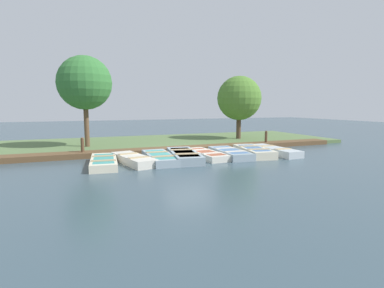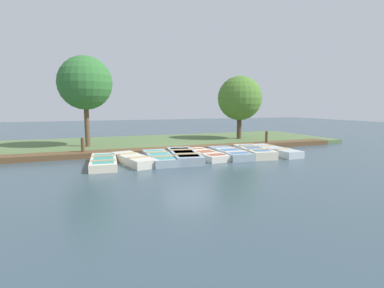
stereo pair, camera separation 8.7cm
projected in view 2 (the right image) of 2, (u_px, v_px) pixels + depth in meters
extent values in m
plane|color=#384C56|center=(188.00, 155.00, 15.98)|extent=(80.00, 80.00, 0.00)
cube|color=#567042|center=(163.00, 142.00, 20.59)|extent=(8.00, 24.00, 0.22)
cube|color=brown|center=(180.00, 149.00, 17.12)|extent=(1.12, 20.79, 0.27)
cube|color=beige|center=(104.00, 162.00, 13.14)|extent=(3.28, 1.38, 0.33)
cube|color=teal|center=(103.00, 159.00, 13.12)|extent=(2.68, 1.09, 0.03)
cube|color=tan|center=(103.00, 160.00, 12.54)|extent=(0.41, 1.03, 0.03)
cube|color=tan|center=(104.00, 156.00, 13.69)|extent=(0.41, 1.03, 0.03)
cube|color=beige|center=(133.00, 159.00, 13.64)|extent=(3.32, 1.66, 0.36)
cube|color=teal|center=(133.00, 156.00, 13.62)|extent=(2.72, 1.33, 0.03)
cube|color=tan|center=(139.00, 157.00, 13.12)|extent=(0.51, 0.95, 0.03)
cube|color=tan|center=(128.00, 154.00, 14.12)|extent=(0.51, 0.95, 0.03)
cube|color=#8C9EA8|center=(160.00, 158.00, 14.19)|extent=(3.49, 1.29, 0.33)
cube|color=teal|center=(160.00, 154.00, 14.17)|extent=(2.86, 1.01, 0.03)
cube|color=tan|center=(163.00, 156.00, 13.55)|extent=(0.38, 1.08, 0.03)
cube|color=tan|center=(157.00, 152.00, 14.78)|extent=(0.38, 1.08, 0.03)
cube|color=#8C9EA8|center=(184.00, 156.00, 14.56)|extent=(3.73, 1.76, 0.39)
cube|color=#994C33|center=(184.00, 152.00, 14.54)|extent=(3.05, 1.40, 0.03)
cube|color=tan|center=(187.00, 154.00, 13.88)|extent=(0.53, 1.16, 0.03)
cube|color=tan|center=(182.00, 150.00, 15.20)|extent=(0.53, 1.16, 0.03)
cube|color=beige|center=(206.00, 155.00, 15.20)|extent=(3.31, 1.33, 0.30)
cube|color=#994C33|center=(206.00, 152.00, 15.18)|extent=(2.71, 1.05, 0.02)
cube|color=beige|center=(212.00, 153.00, 14.62)|extent=(0.40, 1.04, 0.03)
cube|color=beige|center=(201.00, 150.00, 15.73)|extent=(0.40, 1.04, 0.03)
cube|color=#8C9EA8|center=(230.00, 153.00, 15.49)|extent=(3.28, 1.39, 0.34)
cube|color=#4C709E|center=(230.00, 150.00, 15.47)|extent=(2.69, 1.09, 0.03)
cube|color=beige|center=(235.00, 151.00, 14.89)|extent=(0.39, 1.12, 0.03)
cube|color=beige|center=(225.00, 148.00, 16.04)|extent=(0.39, 1.12, 0.03)
cube|color=beige|center=(254.00, 151.00, 15.87)|extent=(3.40, 1.73, 0.40)
cube|color=#4C709E|center=(254.00, 148.00, 15.84)|extent=(2.78, 1.37, 0.03)
cube|color=tan|center=(259.00, 149.00, 15.24)|extent=(0.51, 1.13, 0.03)
cube|color=tan|center=(249.00, 146.00, 16.44)|extent=(0.51, 1.13, 0.03)
cube|color=#B2BCC1|center=(275.00, 151.00, 16.27)|extent=(3.45, 1.06, 0.36)
cube|color=teal|center=(275.00, 148.00, 16.25)|extent=(2.83, 0.83, 0.03)
cube|color=tan|center=(283.00, 149.00, 15.65)|extent=(0.37, 0.90, 0.03)
cube|color=tan|center=(268.00, 146.00, 16.85)|extent=(0.37, 0.90, 0.03)
cylinder|color=brown|center=(83.00, 148.00, 15.25)|extent=(0.17, 0.17, 0.92)
sphere|color=brown|center=(82.00, 139.00, 15.19)|extent=(0.15, 0.15, 0.15)
cylinder|color=brown|center=(266.00, 139.00, 19.21)|extent=(0.17, 0.17, 0.92)
sphere|color=brown|center=(267.00, 132.00, 19.15)|extent=(0.15, 0.15, 0.15)
cylinder|color=brown|center=(87.00, 124.00, 17.57)|extent=(0.28, 0.28, 3.07)
sphere|color=#337033|center=(85.00, 83.00, 17.26)|extent=(3.09, 3.09, 3.09)
cylinder|color=#4C3828|center=(239.00, 126.00, 21.77)|extent=(0.33, 0.33, 2.28)
sphere|color=#4C7A2D|center=(240.00, 98.00, 21.52)|extent=(3.17, 3.17, 3.17)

